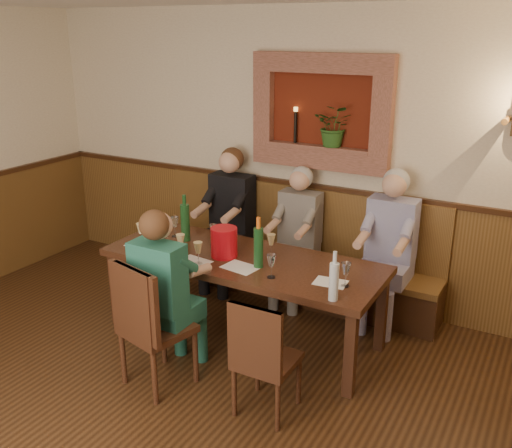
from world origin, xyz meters
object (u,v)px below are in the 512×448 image
(person_bench_mid, at_px, (296,249))
(chair_near_left, at_px, (156,349))
(person_chair_front, at_px, (168,308))
(spittoon_bucket, at_px, (224,242))
(person_bench_left, at_px, (228,231))
(water_bottle, at_px, (334,281))
(person_bench_right, at_px, (386,263))
(dining_table, at_px, (243,265))
(wine_bottle_green_b, at_px, (185,222))
(bench, at_px, (291,265))
(wine_bottle_green_a, at_px, (258,247))
(chair_near_right, at_px, (266,379))

(person_bench_mid, bearing_deg, chair_near_left, -99.91)
(person_chair_front, xyz_separation_m, spittoon_bucket, (0.06, 0.72, 0.31))
(person_bench_mid, bearing_deg, person_bench_left, -179.75)
(chair_near_left, bearing_deg, spittoon_bucket, 99.69)
(chair_near_left, relative_size, water_bottle, 2.75)
(person_bench_right, height_order, person_chair_front, person_bench_right)
(spittoon_bucket, xyz_separation_m, water_bottle, (1.12, -0.32, 0.02))
(dining_table, bearing_deg, wine_bottle_green_b, 171.55)
(bench, xyz_separation_m, wine_bottle_green_b, (-0.66, -0.84, 0.60))
(wine_bottle_green_a, bearing_deg, chair_near_left, -117.42)
(person_bench_mid, relative_size, spittoon_bucket, 5.31)
(person_bench_right, relative_size, wine_bottle_green_b, 3.35)
(bench, bearing_deg, dining_table, -90.00)
(person_bench_right, height_order, wine_bottle_green_b, person_bench_right)
(spittoon_bucket, height_order, water_bottle, water_bottle)
(person_bench_right, distance_m, wine_bottle_green_a, 1.28)
(person_chair_front, height_order, wine_bottle_green_a, person_chair_front)
(wine_bottle_green_b, bearing_deg, bench, 51.94)
(person_bench_left, xyz_separation_m, water_bottle, (1.64, -1.21, 0.30))
(person_bench_left, relative_size, water_bottle, 3.92)
(dining_table, bearing_deg, person_chair_front, -104.74)
(wine_bottle_green_a, distance_m, wine_bottle_green_b, 0.90)
(dining_table, bearing_deg, water_bottle, -21.12)
(dining_table, xyz_separation_m, water_bottle, (0.97, -0.37, 0.23))
(person_chair_front, distance_m, water_bottle, 1.28)
(water_bottle, bearing_deg, wine_bottle_green_b, 163.84)
(bench, bearing_deg, water_bottle, -53.72)
(chair_near_left, xyz_separation_m, person_chair_front, (0.00, 0.16, 0.27))
(chair_near_left, xyz_separation_m, person_bench_right, (1.21, 1.77, 0.30))
(chair_near_right, xyz_separation_m, spittoon_bucket, (-0.82, 0.77, 0.62))
(chair_near_right, relative_size, person_bench_mid, 0.66)
(person_bench_mid, height_order, spittoon_bucket, person_bench_mid)
(chair_near_left, distance_m, person_bench_left, 1.86)
(chair_near_right, xyz_separation_m, person_chair_front, (-0.87, 0.05, 0.31))
(wine_bottle_green_a, bearing_deg, person_bench_mid, 96.85)
(person_chair_front, bearing_deg, chair_near_right, -3.19)
(wine_bottle_green_a, bearing_deg, spittoon_bucket, 170.64)
(dining_table, xyz_separation_m, chair_near_left, (-0.21, -0.94, -0.38))
(chair_near_left, height_order, person_bench_mid, person_bench_mid)
(bench, xyz_separation_m, spittoon_bucket, (-0.15, -1.00, 0.55))
(person_bench_left, xyz_separation_m, person_chair_front, (0.47, -1.62, -0.04))
(bench, relative_size, person_bench_mid, 2.21)
(wine_bottle_green_a, bearing_deg, wine_bottle_green_b, 166.25)
(person_bench_left, distance_m, water_bottle, 2.06)
(chair_near_right, bearing_deg, bench, 110.11)
(chair_near_left, distance_m, wine_bottle_green_a, 1.12)
(water_bottle, bearing_deg, person_bench_left, 143.55)
(person_chair_front, bearing_deg, wine_bottle_green_a, 57.63)
(person_bench_left, height_order, wine_bottle_green_a, person_bench_left)
(dining_table, height_order, bench, bench)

